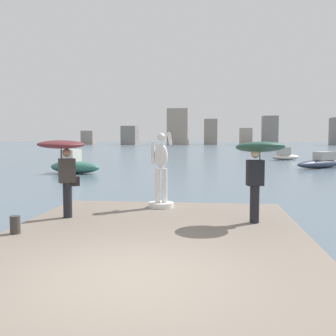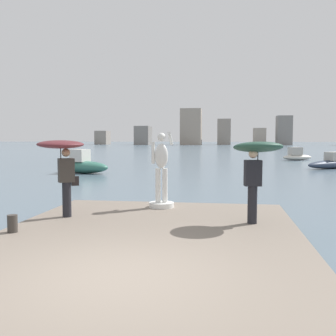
% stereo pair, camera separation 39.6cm
% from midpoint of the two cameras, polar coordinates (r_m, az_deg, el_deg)
% --- Properties ---
extents(ground_plane, '(400.00, 400.00, 0.00)m').
position_cam_midpoint_polar(ground_plane, '(45.53, 4.45, 1.34)').
color(ground_plane, slate).
extents(pier, '(6.41, 9.58, 0.40)m').
position_cam_midpoint_polar(pier, '(7.69, -4.53, -12.19)').
color(pier, slate).
rests_on(pier, ground).
extents(statue_white_figure, '(0.72, 0.92, 2.17)m').
position_cam_midpoint_polar(statue_white_figure, '(11.29, -2.00, -1.29)').
color(statue_white_figure, white).
rests_on(statue_white_figure, pier).
extents(onlooker_left, '(1.60, 1.60, 1.95)m').
position_cam_midpoint_polar(onlooker_left, '(10.15, -16.00, 1.79)').
color(onlooker_left, black).
rests_on(onlooker_left, pier).
extents(onlooker_right, '(1.31, 1.33, 1.95)m').
position_cam_midpoint_polar(onlooker_right, '(9.39, 11.80, 1.64)').
color(onlooker_right, black).
rests_on(onlooker_right, pier).
extents(mooring_bollard, '(0.21, 0.21, 0.37)m').
position_cam_midpoint_polar(mooring_bollard, '(8.95, -22.41, -7.60)').
color(mooring_bollard, '#38332D').
rests_on(mooring_bollard, pier).
extents(boat_near, '(3.98, 2.35, 1.62)m').
position_cam_midpoint_polar(boat_near, '(27.38, -13.82, 0.38)').
color(boat_near, '#336B5B').
rests_on(boat_near, ground).
extents(boat_mid, '(3.60, 2.45, 1.40)m').
position_cam_midpoint_polar(boat_mid, '(44.59, 16.28, 1.76)').
color(boat_mid, silver).
rests_on(boat_mid, ground).
extents(boat_leftward, '(4.98, 4.35, 1.29)m').
position_cam_midpoint_polar(boat_leftward, '(33.66, 20.97, 0.78)').
color(boat_leftward, '#2D384C').
rests_on(boat_leftward, ground).
extents(distant_skyline, '(91.92, 13.24, 12.36)m').
position_cam_midpoint_polar(distant_skyline, '(138.07, 5.59, 5.30)').
color(distant_skyline, gray).
rests_on(distant_skyline, ground).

